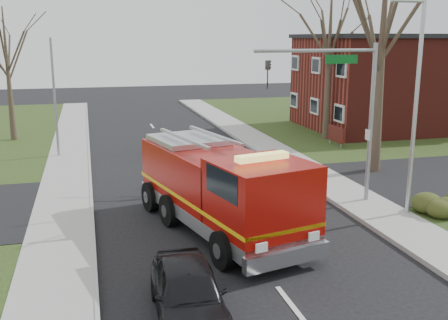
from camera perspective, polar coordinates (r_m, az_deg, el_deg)
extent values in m
plane|color=black|center=(19.93, 0.78, -7.38)|extent=(120.00, 120.00, 0.00)
cube|color=gray|center=(22.28, 16.41, -5.48)|extent=(2.40, 80.00, 0.15)
cube|color=gray|center=(19.30, -17.46, -8.48)|extent=(2.40, 80.00, 0.15)
cube|color=maroon|center=(43.39, 19.11, 7.86)|extent=(15.00, 10.00, 7.00)
cube|color=black|center=(43.24, 19.48, 12.60)|extent=(15.40, 10.40, 0.30)
cube|color=silver|center=(39.87, 9.83, 5.80)|extent=(0.12, 1.40, 1.20)
cube|color=#4F1612|center=(34.73, 12.06, 2.79)|extent=(0.12, 2.00, 1.00)
cylinder|color=gray|center=(34.11, 12.62, 1.80)|extent=(0.08, 0.08, 0.90)
cylinder|color=gray|center=(35.52, 11.45, 2.30)|extent=(0.08, 0.08, 0.90)
cone|color=#392E22|center=(28.04, 16.73, 10.60)|extent=(0.64, 0.64, 12.00)
cone|color=#392E22|center=(36.69, 11.33, 10.21)|extent=(0.56, 0.56, 10.50)
cone|color=#392E22|center=(38.38, -22.43, 8.48)|extent=(0.44, 0.44, 9.00)
cylinder|color=gray|center=(22.90, 15.67, 3.65)|extent=(0.18, 0.18, 6.80)
cylinder|color=gray|center=(21.42, 10.05, 11.65)|extent=(5.20, 0.14, 0.14)
cube|color=#0C591E|center=(21.91, 12.67, 10.65)|extent=(1.40, 0.06, 0.35)
imported|color=black|center=(20.68, 4.87, 10.78)|extent=(0.22, 0.18, 1.10)
cylinder|color=#B7BABF|center=(21.50, 20.10, 4.90)|extent=(0.16, 0.16, 8.40)
cylinder|color=#B7BABF|center=(20.96, 19.37, 16.03)|extent=(1.40, 0.12, 0.12)
cylinder|color=gray|center=(32.22, -17.94, 6.32)|extent=(0.14, 0.14, 7.00)
cube|color=#910C06|center=(20.31, -2.28, -1.91)|extent=(4.15, 6.28, 2.33)
cube|color=#910C06|center=(16.73, 4.08, -4.67)|extent=(3.48, 3.48, 2.66)
cube|color=#B7BABF|center=(19.44, -0.53, -5.49)|extent=(4.85, 9.08, 0.50)
cube|color=#E5B20C|center=(19.26, -0.53, -3.77)|extent=(4.86, 9.08, 0.13)
cube|color=black|center=(15.52, 6.54, -2.95)|extent=(2.53, 0.71, 0.94)
cube|color=#E5D866|center=(16.33, 4.17, 0.33)|extent=(1.81, 0.79, 0.20)
cylinder|color=black|center=(16.40, -0.11, -9.76)|extent=(0.66, 1.28, 1.22)
cylinder|color=black|center=(17.84, 8.16, -7.95)|extent=(0.66, 1.28, 1.22)
cylinder|color=black|center=(21.84, -7.97, -3.96)|extent=(0.66, 1.28, 1.22)
cylinder|color=black|center=(22.94, -1.21, -2.99)|extent=(0.66, 1.28, 1.22)
imported|color=black|center=(13.62, -3.89, -14.21)|extent=(1.97, 4.45, 1.49)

